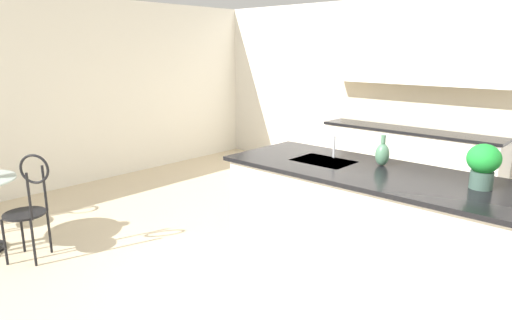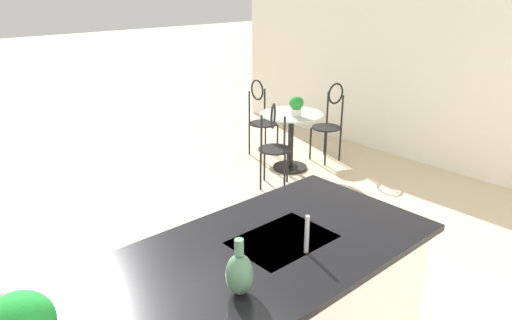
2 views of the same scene
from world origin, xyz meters
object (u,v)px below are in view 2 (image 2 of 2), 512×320
object	(u,v)px
chair_by_island	(330,119)
chair_toward_desk	(274,142)
potted_plant_on_table	(296,105)
chair_near_window	(261,115)
vase_on_counter	(239,273)
bistro_table	(291,136)

from	to	relation	value
chair_by_island	chair_toward_desk	distance (m)	1.24
chair_by_island	potted_plant_on_table	size ratio (longest dim) A/B	4.25
chair_near_window	vase_on_counter	world-z (taller)	vase_on_counter
bistro_table	chair_toward_desk	world-z (taller)	chair_toward_desk
potted_plant_on_table	chair_toward_desk	bearing A→B (deg)	17.51
chair_toward_desk	bistro_table	bearing A→B (deg)	-153.05
chair_by_island	vase_on_counter	bearing A→B (deg)	34.22
chair_toward_desk	vase_on_counter	xyz separation A→B (m)	(2.40, 2.26, 0.46)
chair_toward_desk	potted_plant_on_table	distance (m)	0.64
chair_toward_desk	vase_on_counter	bearing A→B (deg)	43.29
chair_near_window	chair_toward_desk	bearing A→B (deg)	54.89
chair_by_island	vase_on_counter	distance (m)	4.40
chair_near_window	potted_plant_on_table	distance (m)	0.86
chair_near_window	potted_plant_on_table	world-z (taller)	chair_near_window
chair_near_window	vase_on_counter	size ratio (longest dim) A/B	3.62
chair_near_window	chair_by_island	bearing A→B (deg)	125.74
chair_by_island	chair_near_window	bearing A→B (deg)	-54.26
potted_plant_on_table	vase_on_counter	size ratio (longest dim) A/B	0.85
chair_toward_desk	chair_by_island	bearing A→B (deg)	-170.62
bistro_table	vase_on_counter	xyz separation A→B (m)	(2.99, 2.56, 0.58)
chair_near_window	chair_toward_desk	size ratio (longest dim) A/B	1.00
chair_near_window	chair_by_island	distance (m)	0.93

